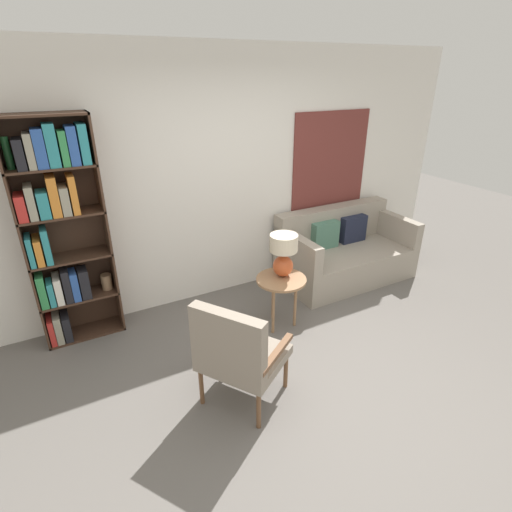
{
  "coord_description": "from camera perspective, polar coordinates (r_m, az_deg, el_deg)",
  "views": [
    {
      "loc": [
        -1.66,
        -1.93,
        2.43
      ],
      "look_at": [
        -0.1,
        0.95,
        0.9
      ],
      "focal_mm": 28.0,
      "sensor_mm": 36.0,
      "label": 1
    }
  ],
  "objects": [
    {
      "name": "couch",
      "position": [
        5.18,
        12.33,
        0.46
      ],
      "size": [
        1.64,
        0.85,
        0.86
      ],
      "color": "#9E9384",
      "rests_on": "ground_plane"
    },
    {
      "name": "side_table",
      "position": [
        4.0,
        3.61,
        -4.02
      ],
      "size": [
        0.5,
        0.5,
        0.55
      ],
      "color": "#99704C",
      "rests_on": "ground_plane"
    },
    {
      "name": "armchair",
      "position": [
        3.07,
        -2.79,
        -13.37
      ],
      "size": [
        0.79,
        0.8,
        0.93
      ],
      "color": "brown",
      "rests_on": "ground_plane"
    },
    {
      "name": "wall_back",
      "position": [
        4.44,
        -5.13,
        10.87
      ],
      "size": [
        6.4,
        0.08,
        2.7
      ],
      "color": "white",
      "rests_on": "ground_plane"
    },
    {
      "name": "table_lamp",
      "position": [
        3.91,
        3.93,
        0.5
      ],
      "size": [
        0.28,
        0.28,
        0.44
      ],
      "color": "#C65128",
      "rests_on": "side_table"
    },
    {
      "name": "ground_plane",
      "position": [
        3.52,
        9.41,
        -19.05
      ],
      "size": [
        14.0,
        14.0,
        0.0
      ],
      "primitive_type": "plane",
      "color": "#66605B"
    },
    {
      "name": "bookshelf",
      "position": [
        3.98,
        -26.32,
        3.54
      ],
      "size": [
        0.72,
        0.3,
        2.12
      ],
      "color": "#422B1E",
      "rests_on": "ground_plane"
    }
  ]
}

